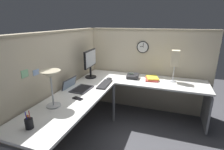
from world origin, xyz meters
TOP-DOWN VIEW (x-y plane):
  - ground_plane at (0.00, 0.00)m, footprint 6.80×6.80m
  - cubicle_wall_back at (-0.36, 0.87)m, footprint 2.57×0.12m
  - cubicle_wall_right at (0.87, -0.27)m, footprint 0.12×2.37m
  - desk at (-0.15, -0.05)m, footprint 2.35×2.15m
  - monitor at (0.28, 0.64)m, footprint 0.46×0.20m
  - laptop at (-0.29, 0.61)m, footprint 0.36×0.39m
  - keyboard at (0.01, 0.26)m, footprint 0.44×0.16m
  - computer_mouse at (0.28, 0.29)m, footprint 0.06×0.10m
  - desk_lamp_dome at (-0.88, 0.57)m, footprint 0.24×0.24m
  - pen_cup at (-1.33, 0.50)m, footprint 0.08×0.08m
  - cell_phone at (-0.60, 0.40)m, footprint 0.10×0.16m
  - office_phone at (0.48, -0.10)m, footprint 0.19×0.21m
  - book_stack at (0.52, -0.43)m, footprint 0.32×0.26m
  - desk_lamp_paper at (0.54, -0.77)m, footprint 0.13×0.13m
  - wall_clock at (0.82, -0.19)m, footprint 0.04×0.22m
  - pinned_note_leftmost at (-1.00, 0.82)m, footprint 0.10×0.00m
  - pinned_note_middle at (-0.83, 0.82)m, footprint 0.10×0.00m

SIDE VIEW (x-z plane):
  - ground_plane at x=0.00m, z-range 0.00..0.00m
  - desk at x=-0.15m, z-range 0.27..1.00m
  - cell_phone at x=-0.60m, z-range 0.73..0.74m
  - keyboard at x=0.01m, z-range 0.73..0.75m
  - computer_mouse at x=0.28m, z-range 0.73..0.76m
  - book_stack at x=0.52m, z-range 0.73..0.77m
  - laptop at x=-0.29m, z-range 0.65..0.86m
  - office_phone at x=0.48m, z-range 0.71..0.82m
  - pen_cup at x=-1.33m, z-range 0.69..0.87m
  - cubicle_wall_back at x=-0.36m, z-range 0.00..1.58m
  - cubicle_wall_right at x=0.87m, z-range 0.00..1.58m
  - monitor at x=0.28m, z-range 0.77..1.27m
  - desk_lamp_dome at x=-0.88m, z-range 0.87..1.32m
  - desk_lamp_paper at x=0.54m, z-range 0.85..1.38m
  - pinned_note_middle at x=-0.83m, z-range 1.08..1.15m
  - pinned_note_leftmost at x=-1.00m, z-range 1.11..1.19m
  - wall_clock at x=0.82m, z-range 1.14..1.36m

